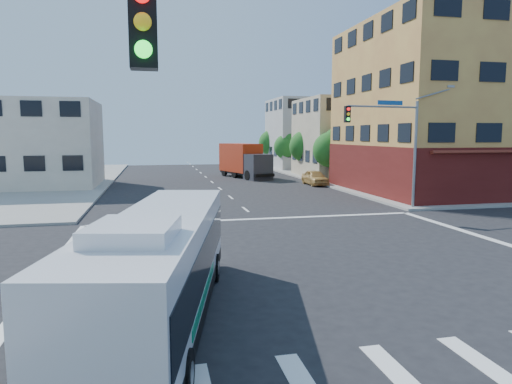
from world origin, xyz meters
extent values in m
plane|color=black|center=(0.00, 0.00, 0.00)|extent=(120.00, 120.00, 0.00)
cube|color=gray|center=(35.00, 35.00, 0.07)|extent=(50.00, 50.00, 0.15)
cube|color=gold|center=(20.00, 18.50, 7.00)|extent=(18.00, 15.00, 14.00)
cube|color=#551613|center=(20.00, 18.50, 2.00)|extent=(18.09, 15.08, 4.00)
cube|color=#BDAF90|center=(17.00, 34.00, 4.50)|extent=(12.00, 10.00, 9.00)
cube|color=#A8A8A2|center=(17.00, 48.00, 5.00)|extent=(12.00, 10.00, 10.00)
cube|color=beige|center=(-17.00, 30.00, 4.00)|extent=(12.00, 10.00, 8.00)
cylinder|color=gray|center=(10.80, 10.80, 3.50)|extent=(0.18, 0.18, 7.00)
cylinder|color=gray|center=(8.30, 10.55, 6.60)|extent=(5.01, 0.62, 0.12)
cube|color=black|center=(5.80, 10.30, 6.10)|extent=(0.32, 0.30, 1.00)
sphere|color=#FF0C0C|center=(5.80, 10.13, 6.40)|extent=(0.20, 0.20, 0.20)
sphere|color=yellow|center=(5.80, 10.13, 6.10)|extent=(0.20, 0.20, 0.20)
sphere|color=#19FF33|center=(5.80, 10.13, 5.80)|extent=(0.20, 0.20, 0.20)
cube|color=navy|center=(8.80, 10.60, 6.85)|extent=(1.80, 0.22, 0.28)
cube|color=gray|center=(13.30, 11.05, 8.00)|extent=(0.50, 0.22, 0.14)
cube|color=black|center=(-5.80, -10.30, 6.10)|extent=(0.32, 0.30, 1.00)
sphere|color=yellow|center=(-5.80, -10.47, 6.10)|extent=(0.20, 0.20, 0.20)
sphere|color=#19FF33|center=(-5.80, -10.47, 5.80)|extent=(0.20, 0.20, 0.20)
cylinder|color=#342213|center=(11.80, 28.00, 0.96)|extent=(0.28, 0.28, 1.92)
sphere|color=#18541A|center=(11.80, 28.00, 3.37)|extent=(3.60, 3.60, 3.60)
sphere|color=#18541A|center=(12.20, 27.70, 4.27)|extent=(2.52, 2.52, 2.52)
cylinder|color=#342213|center=(11.80, 36.00, 1.00)|extent=(0.28, 0.28, 1.99)
sphere|color=#18541A|center=(11.80, 36.00, 3.51)|extent=(3.80, 3.80, 3.80)
sphere|color=#18541A|center=(12.20, 35.70, 4.46)|extent=(2.66, 2.66, 2.66)
cylinder|color=#342213|center=(11.80, 44.00, 0.94)|extent=(0.28, 0.28, 1.89)
sphere|color=#18541A|center=(11.80, 44.00, 3.25)|extent=(3.40, 3.40, 3.40)
sphere|color=#18541A|center=(12.20, 43.70, 4.10)|extent=(2.38, 2.38, 2.38)
cylinder|color=#342213|center=(11.80, 52.00, 1.01)|extent=(0.28, 0.28, 2.03)
sphere|color=#18541A|center=(11.80, 52.00, 3.63)|extent=(4.00, 4.00, 4.00)
sphere|color=#18541A|center=(12.20, 51.70, 4.63)|extent=(2.80, 2.80, 2.80)
cube|color=black|center=(-5.60, -4.37, 0.49)|extent=(4.43, 10.88, 0.40)
cube|color=silver|center=(-5.60, -4.37, 1.57)|extent=(4.41, 10.86, 2.52)
cube|color=black|center=(-5.60, -4.37, 1.73)|extent=(4.39, 10.55, 1.11)
cube|color=black|center=(-4.51, 0.78, 1.64)|extent=(2.04, 0.48, 1.19)
cube|color=#E5590C|center=(-4.51, 0.80, 2.52)|extent=(1.66, 0.39, 0.25)
cube|color=silver|center=(-5.60, -4.37, 2.78)|extent=(4.32, 10.64, 0.11)
cube|color=silver|center=(-6.16, -6.96, 2.99)|extent=(1.95, 2.23, 0.32)
cube|color=#027043|center=(-6.81, -4.56, 0.93)|extent=(1.03, 4.76, 0.25)
cube|color=#027043|center=(-4.58, -5.04, 0.93)|extent=(1.03, 4.76, 0.25)
cylinder|color=black|center=(-5.93, -0.82, 0.46)|extent=(0.45, 0.96, 0.92)
cylinder|color=#99999E|center=(-6.06, -0.80, 0.46)|extent=(0.13, 0.46, 0.46)
cylinder|color=black|center=(-3.87, -1.26, 0.46)|extent=(0.45, 0.96, 0.92)
cylinder|color=#99999E|center=(-3.74, -1.29, 0.46)|extent=(0.13, 0.46, 0.46)
cylinder|color=black|center=(-7.34, -7.47, 0.46)|extent=(0.45, 0.96, 0.92)
cylinder|color=#99999E|center=(-7.47, -7.44, 0.46)|extent=(0.13, 0.46, 0.46)
cylinder|color=black|center=(-5.28, -7.91, 0.46)|extent=(0.45, 0.96, 0.92)
cylinder|color=#99999E|center=(-5.15, -7.94, 0.46)|extent=(0.13, 0.46, 0.46)
cube|color=#2B2A30|center=(5.18, 32.21, 1.40)|extent=(3.07, 3.00, 2.79)
cube|color=black|center=(5.49, 31.24, 1.83)|extent=(2.18, 0.76, 1.07)
cube|color=#AB280F|center=(3.95, 36.10, 2.26)|extent=(4.27, 6.51, 3.22)
cube|color=black|center=(4.34, 34.87, 0.59)|extent=(4.84, 8.90, 0.32)
cylinder|color=black|center=(4.04, 32.08, 0.54)|extent=(0.61, 1.11, 1.07)
cylinder|color=black|center=(6.19, 32.75, 0.54)|extent=(0.61, 1.11, 1.07)
cylinder|color=black|center=(3.10, 35.05, 0.54)|extent=(0.61, 1.11, 1.07)
cylinder|color=black|center=(5.26, 35.72, 0.54)|extent=(0.61, 1.11, 1.07)
cylinder|color=black|center=(2.30, 37.61, 0.54)|extent=(0.61, 1.11, 1.07)
cylinder|color=black|center=(4.45, 38.28, 0.54)|extent=(0.61, 1.11, 1.07)
imported|color=tan|center=(9.49, 26.05, 0.73)|extent=(1.73, 4.27, 1.45)
camera|label=1|loc=(-5.70, -15.93, 4.84)|focal=32.00mm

